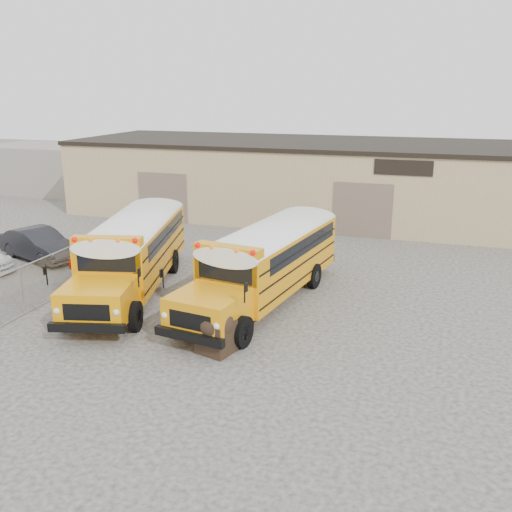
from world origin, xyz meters
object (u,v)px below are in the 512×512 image
(school_bus_right, at_px, (322,225))
(tarp_bundle, at_px, (216,328))
(car_dark, at_px, (39,244))
(school_bus_left, at_px, (165,215))

(school_bus_right, height_order, tarp_bundle, school_bus_right)
(tarp_bundle, distance_m, car_dark, 13.48)
(school_bus_right, relative_size, car_dark, 2.26)
(school_bus_right, xyz_separation_m, car_dark, (-12.76, -4.23, -0.95))
(school_bus_right, bearing_deg, tarp_bundle, -95.41)
(school_bus_left, bearing_deg, car_dark, -141.70)
(school_bus_left, xyz_separation_m, school_bus_right, (7.96, 0.44, -0.03))
(school_bus_left, relative_size, car_dark, 2.31)
(school_bus_left, xyz_separation_m, car_dark, (-4.79, -3.79, -0.98))
(school_bus_left, distance_m, tarp_bundle, 12.56)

